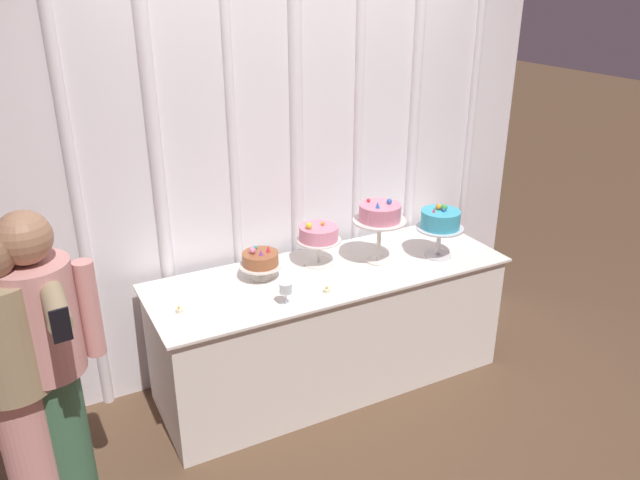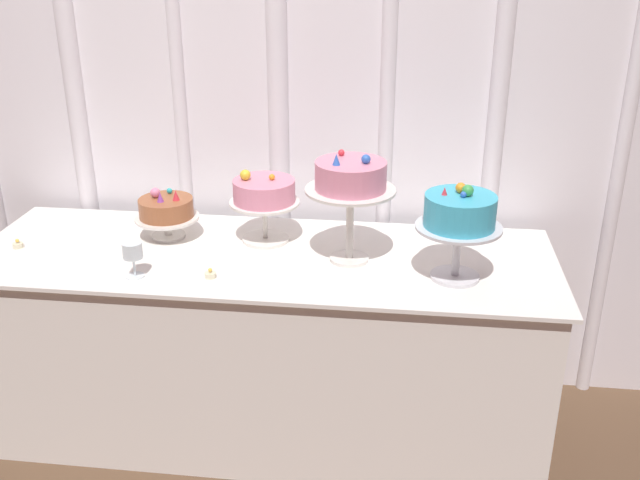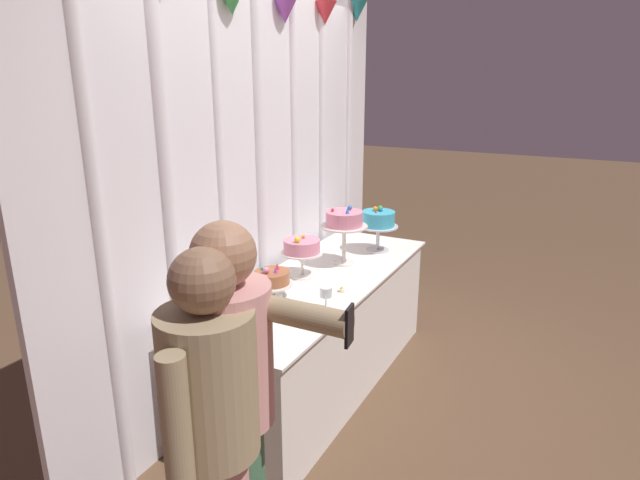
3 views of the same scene
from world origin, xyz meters
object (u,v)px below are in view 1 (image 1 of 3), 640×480
(cake_table, at_px, (330,327))
(cake_display_midright, at_px, (380,216))
(tealight_far_left, at_px, (179,310))
(cake_display_rightmost, at_px, (440,222))
(guest_girl_blue_dress, at_px, (17,387))
(tealight_near_left, at_px, (327,290))
(guest_man_dark_suit, at_px, (50,369))
(cake_display_midleft, at_px, (319,236))
(wine_glass, at_px, (286,289))
(cake_display_leftmost, at_px, (260,260))

(cake_table, distance_m, cake_display_midright, 0.75)
(tealight_far_left, bearing_deg, cake_display_rightmost, -2.11)
(guest_girl_blue_dress, bearing_deg, cake_display_midright, 13.51)
(cake_display_midright, distance_m, tealight_near_left, 0.58)
(cake_table, relative_size, guest_girl_blue_dress, 1.40)
(cake_display_rightmost, height_order, guest_man_dark_suit, guest_man_dark_suit)
(cake_display_midleft, relative_size, cake_display_rightmost, 0.84)
(cake_display_rightmost, relative_size, guest_man_dark_suit, 0.21)
(cake_display_midleft, xyz_separation_m, guest_girl_blue_dress, (-1.69, -0.63, -0.09))
(cake_display_midleft, height_order, guest_man_dark_suit, guest_man_dark_suit)
(tealight_far_left, xyz_separation_m, guest_man_dark_suit, (-0.65, -0.41, 0.10))
(cake_table, distance_m, cake_display_midleft, 0.58)
(cake_display_midright, bearing_deg, wine_glass, -162.53)
(tealight_near_left, relative_size, guest_man_dark_suit, 0.03)
(cake_display_leftmost, relative_size, cake_display_midright, 0.61)
(tealight_near_left, xyz_separation_m, guest_man_dark_suit, (-1.43, -0.26, 0.10))
(cake_table, bearing_deg, cake_display_rightmost, -9.44)
(cake_display_midleft, bearing_deg, cake_display_leftmost, -177.97)
(tealight_far_left, bearing_deg, cake_display_leftmost, 17.68)
(tealight_far_left, relative_size, tealight_near_left, 0.95)
(guest_man_dark_suit, height_order, guest_girl_blue_dress, guest_man_dark_suit)
(cake_table, height_order, cake_display_midright, cake_display_midright)
(cake_display_leftmost, relative_size, cake_display_midleft, 0.87)
(cake_display_midright, distance_m, wine_glass, 0.78)
(cake_table, height_order, cake_display_midleft, cake_display_midleft)
(tealight_far_left, bearing_deg, guest_man_dark_suit, -147.48)
(cake_table, xyz_separation_m, tealight_near_left, (-0.14, -0.21, 0.39))
(cake_display_midright, distance_m, tealight_far_left, 1.27)
(cake_display_midleft, xyz_separation_m, cake_display_midright, (0.33, -0.14, 0.12))
(cake_display_rightmost, distance_m, tealight_near_left, 0.86)
(tealight_near_left, height_order, guest_man_dark_suit, guest_man_dark_suit)
(cake_display_midright, bearing_deg, cake_display_rightmost, -15.33)
(wine_glass, relative_size, tealight_near_left, 3.17)
(cake_table, xyz_separation_m, wine_glass, (-0.40, -0.24, 0.47))
(cake_display_midright, bearing_deg, cake_display_leftmost, 170.01)
(cake_display_midright, bearing_deg, cake_display_midleft, 157.39)
(tealight_near_left, relative_size, guest_girl_blue_dress, 0.03)
(cake_display_midleft, distance_m, cake_display_rightmost, 0.75)
(cake_display_rightmost, relative_size, tealight_far_left, 8.90)
(guest_man_dark_suit, bearing_deg, cake_display_rightmost, 8.93)
(cake_display_rightmost, relative_size, wine_glass, 2.67)
(cake_display_midright, bearing_deg, guest_man_dark_suit, -166.41)
(guest_man_dark_suit, bearing_deg, guest_girl_blue_dress, -167.55)
(guest_man_dark_suit, relative_size, guest_girl_blue_dress, 1.03)
(wine_glass, bearing_deg, cake_table, 31.12)
(cake_display_midleft, relative_size, tealight_far_left, 7.46)
(cake_display_midright, xyz_separation_m, guest_man_dark_suit, (-1.89, -0.46, -0.19))
(cake_table, xyz_separation_m, guest_girl_blue_dress, (-1.70, -0.50, 0.47))
(cake_display_leftmost, xyz_separation_m, guest_girl_blue_dress, (-1.31, -0.61, -0.02))
(cake_table, relative_size, cake_display_midleft, 7.56)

